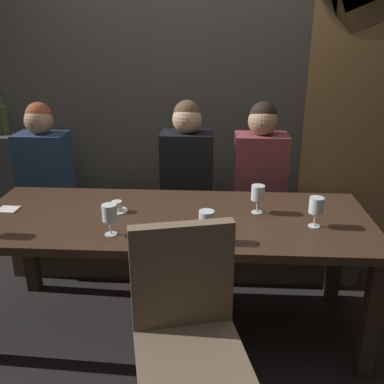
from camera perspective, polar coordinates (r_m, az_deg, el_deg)
ground at (r=2.80m, az=-2.24°, el=-17.21°), size 9.00×9.00×0.00m
back_wall_tiled at (r=3.44m, az=-0.56°, el=16.98°), size 6.00×0.12×3.00m
arched_door at (r=3.55m, az=22.32°, el=13.43°), size 0.90×0.05×2.55m
back_counter at (r=3.90m, az=-24.04°, el=0.19°), size 1.10×0.28×0.95m
dining_table at (r=2.46m, az=-2.45°, el=-5.10°), size 2.20×0.84×0.74m
banquette_bench at (r=3.27m, az=-1.11°, el=-6.49°), size 2.50×0.44×0.45m
chair_near_side at (r=1.88m, az=-0.69°, el=-17.39°), size 0.53×0.53×0.98m
diner_redhead at (r=3.31m, az=-19.00°, el=3.89°), size 0.36×0.24×0.80m
diner_bearded at (r=3.02m, az=-0.65°, el=3.81°), size 0.36×0.24×0.83m
diner_far_end at (r=3.03m, az=9.03°, el=3.56°), size 0.36×0.24×0.83m
wine_bottle_pale_label at (r=3.71m, az=-23.68°, el=8.86°), size 0.08×0.08×0.33m
wine_glass_end_right at (r=2.45m, az=8.72°, el=-0.20°), size 0.08×0.08×0.16m
wine_glass_center_front at (r=2.34m, az=16.12°, el=-1.89°), size 0.08×0.08×0.16m
wine_glass_near_right at (r=2.09m, az=1.93°, el=-3.74°), size 0.08×0.08×0.16m
wine_glass_center_back at (r=2.20m, az=-10.86°, el=-2.91°), size 0.08×0.08×0.16m
espresso_cup at (r=2.51m, az=-9.89°, el=-2.02°), size 0.12×0.12×0.06m
folded_napkin at (r=2.71m, az=-23.15°, el=-2.15°), size 0.11×0.10×0.01m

